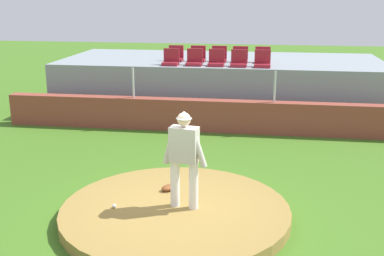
% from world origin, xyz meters
% --- Properties ---
extents(ground_plane, '(60.00, 60.00, 0.00)m').
position_xyz_m(ground_plane, '(0.00, 0.00, 0.00)').
color(ground_plane, '#3D6B1D').
extents(pitchers_mound, '(4.06, 4.06, 0.21)m').
position_xyz_m(pitchers_mound, '(0.00, 0.00, 0.11)').
color(pitchers_mound, olive).
rests_on(pitchers_mound, ground_plane).
extents(pitcher, '(0.81, 0.33, 1.75)m').
position_xyz_m(pitcher, '(0.16, 0.03, 1.22)').
color(pitcher, white).
rests_on(pitcher, pitchers_mound).
extents(baseball, '(0.07, 0.07, 0.07)m').
position_xyz_m(baseball, '(-1.06, -0.20, 0.25)').
color(baseball, white).
rests_on(baseball, pitchers_mound).
extents(fielding_glove, '(0.35, 0.36, 0.11)m').
position_xyz_m(fielding_glove, '(-0.26, 0.71, 0.27)').
color(fielding_glove, brown).
rests_on(fielding_glove, pitchers_mound).
extents(brick_barrier, '(12.12, 0.40, 0.91)m').
position_xyz_m(brick_barrier, '(0.00, 5.69, 0.46)').
color(brick_barrier, brown).
rests_on(brick_barrier, ground_plane).
extents(fence_post_left, '(0.06, 0.06, 0.87)m').
position_xyz_m(fence_post_left, '(-2.27, 5.69, 1.35)').
color(fence_post_left, silver).
rests_on(fence_post_left, brick_barrier).
extents(fence_post_right, '(0.06, 0.06, 0.87)m').
position_xyz_m(fence_post_right, '(1.76, 5.69, 1.35)').
color(fence_post_right, silver).
rests_on(fence_post_right, brick_barrier).
extents(bleacher_platform, '(10.58, 4.36, 1.70)m').
position_xyz_m(bleacher_platform, '(0.00, 8.63, 0.85)').
color(bleacher_platform, gray).
rests_on(bleacher_platform, ground_plane).
extents(stadium_chair_0, '(0.48, 0.44, 0.50)m').
position_xyz_m(stadium_chair_0, '(-1.40, 6.95, 1.86)').
color(stadium_chair_0, maroon).
rests_on(stadium_chair_0, bleacher_platform).
extents(stadium_chair_1, '(0.48, 0.44, 0.50)m').
position_xyz_m(stadium_chair_1, '(-0.68, 7.00, 1.86)').
color(stadium_chair_1, maroon).
rests_on(stadium_chair_1, bleacher_platform).
extents(stadium_chair_2, '(0.48, 0.44, 0.50)m').
position_xyz_m(stadium_chair_2, '(0.00, 6.99, 1.86)').
color(stadium_chair_2, maroon).
rests_on(stadium_chair_2, bleacher_platform).
extents(stadium_chair_3, '(0.48, 0.44, 0.50)m').
position_xyz_m(stadium_chair_3, '(0.68, 6.96, 1.86)').
color(stadium_chair_3, maroon).
rests_on(stadium_chair_3, bleacher_platform).
extents(stadium_chair_4, '(0.48, 0.44, 0.50)m').
position_xyz_m(stadium_chair_4, '(1.39, 6.95, 1.86)').
color(stadium_chair_4, maroon).
rests_on(stadium_chair_4, bleacher_platform).
extents(stadium_chair_5, '(0.48, 0.44, 0.50)m').
position_xyz_m(stadium_chair_5, '(-1.42, 7.86, 1.86)').
color(stadium_chair_5, maroon).
rests_on(stadium_chair_5, bleacher_platform).
extents(stadium_chair_6, '(0.48, 0.44, 0.50)m').
position_xyz_m(stadium_chair_6, '(-0.69, 7.87, 1.86)').
color(stadium_chair_6, maroon).
rests_on(stadium_chair_6, bleacher_platform).
extents(stadium_chair_7, '(0.48, 0.44, 0.50)m').
position_xyz_m(stadium_chair_7, '(-0.01, 7.90, 1.86)').
color(stadium_chair_7, maroon).
rests_on(stadium_chair_7, bleacher_platform).
extents(stadium_chair_8, '(0.48, 0.44, 0.50)m').
position_xyz_m(stadium_chair_8, '(0.68, 7.87, 1.86)').
color(stadium_chair_8, maroon).
rests_on(stadium_chair_8, bleacher_platform).
extents(stadium_chair_9, '(0.48, 0.44, 0.50)m').
position_xyz_m(stadium_chair_9, '(1.39, 7.88, 1.86)').
color(stadium_chair_9, maroon).
rests_on(stadium_chair_9, bleacher_platform).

